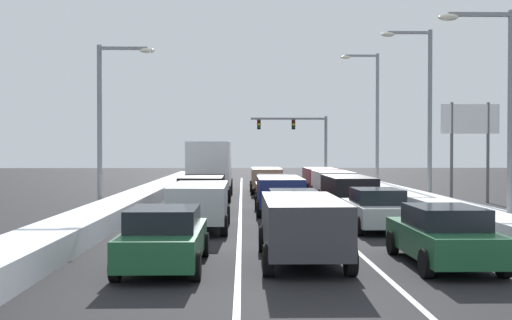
# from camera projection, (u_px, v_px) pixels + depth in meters

# --- Properties ---
(ground_plane) EXTENTS (134.49, 134.49, 0.00)m
(ground_plane) POSITION_uv_depth(u_px,v_px,m) (276.00, 212.00, 28.64)
(ground_plane) COLOR black
(lane_stripe_between_right_lane_and_center_lane) EXTENTS (0.14, 56.90, 0.01)m
(lane_stripe_between_right_lane_and_center_lane) POSITION_uv_depth(u_px,v_px,m) (302.00, 202.00, 33.85)
(lane_stripe_between_right_lane_and_center_lane) COLOR silver
(lane_stripe_between_right_lane_and_center_lane) RESTS_ON ground
(lane_stripe_between_center_lane_and_left_lane) EXTENTS (0.14, 56.90, 0.01)m
(lane_stripe_between_center_lane_and_left_lane) POSITION_uv_depth(u_px,v_px,m) (241.00, 202.00, 33.77)
(lane_stripe_between_center_lane_and_left_lane) COLOR silver
(lane_stripe_between_center_lane_and_left_lane) RESTS_ON ground
(snow_bank_right_shoulder) EXTENTS (1.87, 56.90, 0.74)m
(snow_bank_right_shoulder) POSITION_uv_depth(u_px,v_px,m) (396.00, 195.00, 33.96)
(snow_bank_right_shoulder) COLOR white
(snow_bank_right_shoulder) RESTS_ON ground
(snow_bank_left_shoulder) EXTENTS (1.75, 56.90, 0.72)m
(snow_bank_left_shoulder) POSITION_uv_depth(u_px,v_px,m) (145.00, 196.00, 33.65)
(snow_bank_left_shoulder) COLOR white
(snow_bank_left_shoulder) RESTS_ON ground
(sedan_green_right_lane_nearest) EXTENTS (2.00, 4.50, 1.51)m
(sedan_green_right_lane_nearest) POSITION_uv_depth(u_px,v_px,m) (443.00, 235.00, 15.35)
(sedan_green_right_lane_nearest) COLOR #1E5633
(sedan_green_right_lane_nearest) RESTS_ON ground
(sedan_silver_right_lane_second) EXTENTS (2.00, 4.50, 1.51)m
(sedan_silver_right_lane_second) POSITION_uv_depth(u_px,v_px,m) (376.00, 209.00, 22.15)
(sedan_silver_right_lane_second) COLOR #B7BABF
(sedan_silver_right_lane_second) RESTS_ON ground
(suv_black_right_lane_third) EXTENTS (2.16, 4.90, 1.67)m
(suv_black_right_lane_third) POSITION_uv_depth(u_px,v_px,m) (348.00, 190.00, 28.55)
(suv_black_right_lane_third) COLOR black
(suv_black_right_lane_third) RESTS_ON ground
(suv_white_right_lane_fourth) EXTENTS (2.16, 4.90, 1.67)m
(suv_white_right_lane_fourth) POSITION_uv_depth(u_px,v_px,m) (333.00, 183.00, 35.11)
(suv_white_right_lane_fourth) COLOR silver
(suv_white_right_lane_fourth) RESTS_ON ground
(suv_maroon_right_lane_fifth) EXTENTS (2.16, 4.90, 1.67)m
(suv_maroon_right_lane_fifth) POSITION_uv_depth(u_px,v_px,m) (320.00, 178.00, 41.03)
(suv_maroon_right_lane_fifth) COLOR maroon
(suv_maroon_right_lane_fifth) RESTS_ON ground
(suv_charcoal_center_lane_nearest) EXTENTS (2.16, 4.90, 1.67)m
(suv_charcoal_center_lane_nearest) POSITION_uv_depth(u_px,v_px,m) (302.00, 224.00, 15.71)
(suv_charcoal_center_lane_nearest) COLOR #38383D
(suv_charcoal_center_lane_nearest) RESTS_ON ground
(sedan_gray_center_lane_second) EXTENTS (2.00, 4.50, 1.51)m
(sedan_gray_center_lane_second) POSITION_uv_depth(u_px,v_px,m) (293.00, 211.00, 21.45)
(sedan_gray_center_lane_second) COLOR slate
(sedan_gray_center_lane_second) RESTS_ON ground
(suv_navy_center_lane_third) EXTENTS (2.16, 4.90, 1.67)m
(suv_navy_center_lane_third) POSITION_uv_depth(u_px,v_px,m) (279.00, 192.00, 27.60)
(suv_navy_center_lane_third) COLOR navy
(suv_navy_center_lane_third) RESTS_ON ground
(sedan_red_center_lane_fourth) EXTENTS (2.00, 4.50, 1.51)m
(sedan_red_center_lane_fourth) POSITION_uv_depth(u_px,v_px,m) (272.00, 187.00, 34.55)
(sedan_red_center_lane_fourth) COLOR maroon
(sedan_red_center_lane_fourth) RESTS_ON ground
(suv_tan_center_lane_fifth) EXTENTS (2.16, 4.90, 1.67)m
(suv_tan_center_lane_fifth) POSITION_uv_depth(u_px,v_px,m) (266.00, 178.00, 40.97)
(suv_tan_center_lane_fifth) COLOR #937F60
(suv_tan_center_lane_fifth) RESTS_ON ground
(sedan_green_left_lane_nearest) EXTENTS (2.00, 4.50, 1.51)m
(sedan_green_left_lane_nearest) POSITION_uv_depth(u_px,v_px,m) (164.00, 237.00, 14.98)
(sedan_green_left_lane_nearest) COLOR #1E5633
(sedan_green_left_lane_nearest) RESTS_ON ground
(suv_silver_left_lane_second) EXTENTS (2.16, 4.90, 1.67)m
(suv_silver_left_lane_second) POSITION_uv_depth(u_px,v_px,m) (199.00, 202.00, 22.11)
(suv_silver_left_lane_second) COLOR #B7BABF
(suv_silver_left_lane_second) RESTS_ON ground
(suv_black_left_lane_third) EXTENTS (2.16, 4.90, 1.67)m
(suv_black_left_lane_third) POSITION_uv_depth(u_px,v_px,m) (203.00, 190.00, 28.87)
(suv_black_left_lane_third) COLOR black
(suv_black_left_lane_third) RESTS_ON ground
(box_truck_left_lane_fourth) EXTENTS (2.53, 7.20, 3.36)m
(box_truck_left_lane_fourth) POSITION_uv_depth(u_px,v_px,m) (210.00, 167.00, 35.96)
(box_truck_left_lane_fourth) COLOR silver
(box_truck_left_lane_fourth) RESTS_ON ground
(suv_maroon_left_lane_fifth) EXTENTS (2.16, 4.90, 1.67)m
(suv_maroon_left_lane_fifth) POSITION_uv_depth(u_px,v_px,m) (217.00, 176.00, 44.20)
(suv_maroon_left_lane_fifth) COLOR maroon
(suv_maroon_left_lane_fifth) RESTS_ON ground
(traffic_light_gantry) EXTENTS (7.54, 0.47, 6.20)m
(traffic_light_gantry) POSITION_uv_depth(u_px,v_px,m) (302.00, 133.00, 59.66)
(traffic_light_gantry) COLOR slate
(traffic_light_gantry) RESTS_ON ground
(street_lamp_right_near) EXTENTS (2.66, 0.36, 7.73)m
(street_lamp_right_near) POSITION_uv_depth(u_px,v_px,m) (500.00, 99.00, 20.96)
(street_lamp_right_near) COLOR gray
(street_lamp_right_near) RESTS_ON ground
(street_lamp_right_mid) EXTENTS (2.66, 0.36, 9.09)m
(street_lamp_right_mid) POSITION_uv_depth(u_px,v_px,m) (424.00, 102.00, 31.30)
(street_lamp_right_mid) COLOR gray
(street_lamp_right_mid) RESTS_ON ground
(street_lamp_right_far) EXTENTS (2.66, 0.36, 9.50)m
(street_lamp_right_far) POSITION_uv_depth(u_px,v_px,m) (373.00, 111.00, 41.63)
(street_lamp_right_far) COLOR gray
(street_lamp_right_far) RESTS_ON ground
(street_lamp_left_mid) EXTENTS (2.66, 0.36, 7.73)m
(street_lamp_left_mid) POSITION_uv_depth(u_px,v_px,m) (108.00, 112.00, 27.88)
(street_lamp_left_mid) COLOR gray
(street_lamp_left_mid) RESTS_ON ground
(roadside_sign_right) EXTENTS (3.20, 0.16, 5.50)m
(roadside_sign_right) POSITION_uv_depth(u_px,v_px,m) (470.00, 130.00, 33.12)
(roadside_sign_right) COLOR #59595B
(roadside_sign_right) RESTS_ON ground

